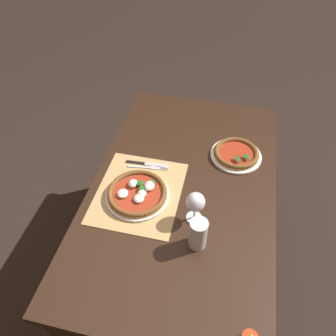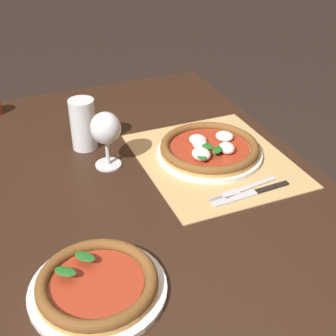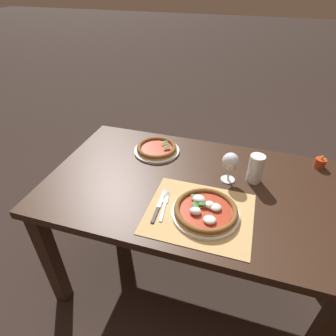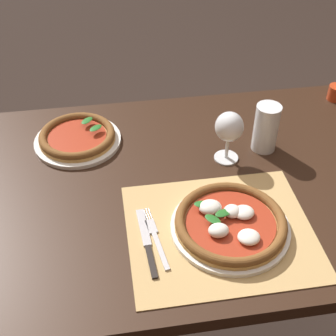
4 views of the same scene
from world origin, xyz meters
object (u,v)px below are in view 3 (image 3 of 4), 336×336
Objects in this scene: pint_glass at (255,169)px; fork at (165,205)px; votive_candle at (320,163)px; pizza_far at (157,149)px; knife at (159,206)px; pizza_near at (206,211)px; wine_glass at (230,162)px.

fork is (-0.36, -0.30, -0.06)m from pint_glass.
votive_candle is (0.33, 0.22, -0.05)m from pint_glass.
pizza_far is 1.21× the size of knife.
knife is at bearing -177.03° from pizza_near.
pint_glass is 0.40m from votive_candle.
knife is (-0.39, -0.31, -0.06)m from pint_glass.
pizza_near is 0.36m from pint_glass.
pizza_near is 1.35× the size of knife.
pint_glass reaches higher than pizza_far.
knife reaches higher than fork.
pint_glass is at bearing 14.93° from wine_glass.
fork is at bearing -131.97° from wine_glass.
pizza_near is at bearing -48.86° from pizza_far.
pint_glass is at bearing -11.61° from pizza_far.
votive_candle is at bearing 34.34° from pint_glass.
pint_glass is at bearing -145.66° from votive_candle.
pizza_far is at bearing -172.72° from votive_candle.
pizza_near is at bearing -0.11° from fork.
pizza_far reaches higher than fork.
pizza_near reaches higher than fork.
pizza_near is 1.12× the size of pizza_far.
pizza_near is 0.29m from wine_glass.
wine_glass reaches higher than pizza_near.
pint_glass is 0.72× the size of fork.
pizza_far is at bearing 168.39° from pint_glass.
pint_glass is at bearing 39.74° from fork.
knife is (0.16, -0.43, -0.01)m from pizza_far.
wine_glass reaches higher than pint_glass.
pint_glass reaches higher than fork.
votive_candle is at bearing 36.99° from knife.
pizza_far is 0.56m from pint_glass.
fork is 2.78× the size of votive_candle.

